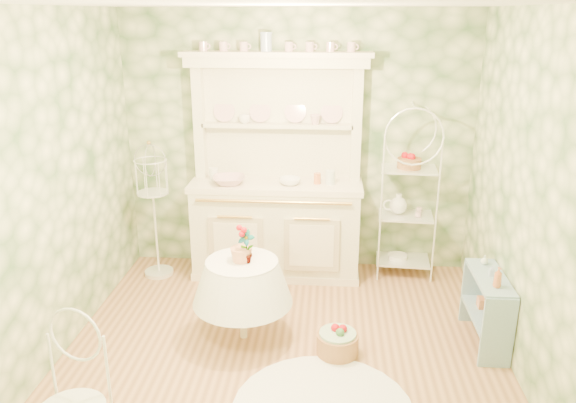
# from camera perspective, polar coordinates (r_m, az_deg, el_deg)

# --- Properties ---
(floor) EXTENTS (3.60, 3.60, 0.00)m
(floor) POSITION_cam_1_polar(r_m,az_deg,el_deg) (4.74, -0.47, -15.27)
(floor) COLOR tan
(floor) RESTS_ON ground
(ceiling) EXTENTS (3.60, 3.60, 0.00)m
(ceiling) POSITION_cam_1_polar(r_m,az_deg,el_deg) (3.94, -0.58, 19.43)
(ceiling) COLOR white
(ceiling) RESTS_ON floor
(wall_left) EXTENTS (3.60, 3.60, 0.00)m
(wall_left) POSITION_cam_1_polar(r_m,az_deg,el_deg) (4.65, -23.21, 0.91)
(wall_left) COLOR beige
(wall_left) RESTS_ON floor
(wall_right) EXTENTS (3.60, 3.60, 0.00)m
(wall_right) POSITION_cam_1_polar(r_m,az_deg,el_deg) (4.38, 23.63, -0.17)
(wall_right) COLOR beige
(wall_right) RESTS_ON floor
(wall_back) EXTENTS (3.60, 3.60, 0.00)m
(wall_back) POSITION_cam_1_polar(r_m,az_deg,el_deg) (5.88, 0.96, 5.89)
(wall_back) COLOR beige
(wall_back) RESTS_ON floor
(wall_front) EXTENTS (3.60, 3.60, 0.00)m
(wall_front) POSITION_cam_1_polar(r_m,az_deg,el_deg) (2.51, -4.06, -12.50)
(wall_front) COLOR beige
(wall_front) RESTS_ON floor
(kitchen_dresser) EXTENTS (1.87, 0.61, 2.29)m
(kitchen_dresser) POSITION_cam_1_polar(r_m,az_deg,el_deg) (5.67, -1.24, 3.28)
(kitchen_dresser) COLOR white
(kitchen_dresser) RESTS_ON floor
(bakers_rack) EXTENTS (0.60, 0.45, 1.83)m
(bakers_rack) POSITION_cam_1_polar(r_m,az_deg,el_deg) (5.86, 12.02, 1.03)
(bakers_rack) COLOR white
(bakers_rack) RESTS_ON floor
(side_shelf) EXTENTS (0.25, 0.66, 0.56)m
(side_shelf) POSITION_cam_1_polar(r_m,az_deg,el_deg) (5.03, 19.46, -10.58)
(side_shelf) COLOR #87AABF
(side_shelf) RESTS_ON floor
(round_table) EXTENTS (0.77, 0.77, 0.67)m
(round_table) POSITION_cam_1_polar(r_m,az_deg,el_deg) (4.81, -4.60, -10.18)
(round_table) COLOR white
(round_table) RESTS_ON floor
(birdcage_stand) EXTENTS (0.37, 0.37, 1.55)m
(birdcage_stand) POSITION_cam_1_polar(r_m,az_deg,el_deg) (5.90, -13.48, -0.38)
(birdcage_stand) COLOR white
(birdcage_stand) RESTS_ON floor
(floor_basket) EXTENTS (0.48, 0.48, 0.24)m
(floor_basket) POSITION_cam_1_polar(r_m,az_deg,el_deg) (4.70, 5.05, -13.94)
(floor_basket) COLOR #AA7244
(floor_basket) RESTS_ON floor
(bowl_floral) EXTENTS (0.38, 0.38, 0.08)m
(bowl_floral) POSITION_cam_1_polar(r_m,az_deg,el_deg) (5.68, -6.02, 1.85)
(bowl_floral) COLOR white
(bowl_floral) RESTS_ON kitchen_dresser
(bowl_white) EXTENTS (0.26, 0.26, 0.07)m
(bowl_white) POSITION_cam_1_polar(r_m,az_deg,el_deg) (5.63, 0.19, 1.81)
(bowl_white) COLOR white
(bowl_white) RESTS_ON kitchen_dresser
(cup_left) EXTENTS (0.13, 0.13, 0.09)m
(cup_left) POSITION_cam_1_polar(r_m,az_deg,el_deg) (5.76, -4.44, 8.23)
(cup_left) COLOR white
(cup_left) RESTS_ON kitchen_dresser
(cup_right) EXTENTS (0.13, 0.13, 0.10)m
(cup_right) POSITION_cam_1_polar(r_m,az_deg,el_deg) (5.69, 2.78, 8.12)
(cup_right) COLOR white
(cup_right) RESTS_ON kitchen_dresser
(potted_geranium) EXTENTS (0.17, 0.13, 0.27)m
(potted_geranium) POSITION_cam_1_polar(r_m,az_deg,el_deg) (4.55, -4.27, -4.64)
(potted_geranium) COLOR #3F7238
(potted_geranium) RESTS_ON round_table
(bottle_amber) EXTENTS (0.08, 0.08, 0.17)m
(bottle_amber) POSITION_cam_1_polar(r_m,az_deg,el_deg) (4.69, 20.52, -7.41)
(bottle_amber) COLOR #CE6F3B
(bottle_amber) RESTS_ON side_shelf
(bottle_blue) EXTENTS (0.04, 0.04, 0.09)m
(bottle_blue) POSITION_cam_1_polar(r_m,az_deg,el_deg) (4.87, 20.00, -6.71)
(bottle_blue) COLOR #A8B9DD
(bottle_blue) RESTS_ON side_shelf
(bottle_glass) EXTENTS (0.07, 0.07, 0.08)m
(bottle_glass) POSITION_cam_1_polar(r_m,az_deg,el_deg) (5.07, 19.33, -5.70)
(bottle_glass) COLOR silver
(bottle_glass) RESTS_ON side_shelf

